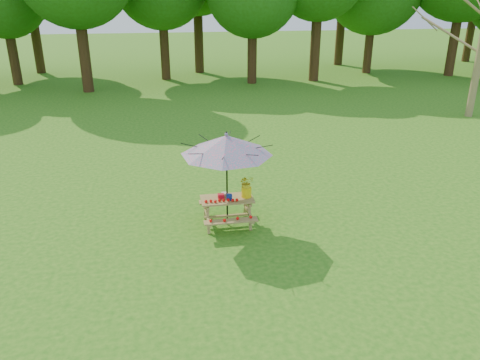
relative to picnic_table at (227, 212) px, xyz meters
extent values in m
plane|color=#236813|center=(1.51, -3.71, -0.33)|extent=(120.00, 120.00, 0.00)
cylinder|color=olive|center=(11.96, 8.32, 2.44)|extent=(0.46, 0.46, 5.53)
cube|color=#9D7F47|center=(0.00, 0.00, 0.32)|extent=(1.20, 0.62, 0.04)
cube|color=#9D7F47|center=(0.00, -0.55, 0.03)|extent=(1.20, 0.22, 0.04)
cube|color=#9D7F47|center=(0.00, 0.55, 0.03)|extent=(1.20, 0.22, 0.04)
cylinder|color=black|center=(0.00, 0.00, 0.80)|extent=(0.04, 0.04, 2.25)
cone|color=teal|center=(0.00, 0.00, 1.62)|extent=(2.47, 2.47, 0.44)
sphere|color=teal|center=(0.00, 0.00, 1.86)|extent=(0.08, 0.08, 0.08)
cube|color=red|center=(-0.14, 0.04, 0.39)|extent=(0.14, 0.12, 0.10)
cylinder|color=#122B97|center=(0.04, -0.09, 0.41)|extent=(0.13, 0.13, 0.13)
cube|color=beige|center=(-0.04, 0.17, 0.38)|extent=(0.13, 0.13, 0.07)
cylinder|color=yellow|center=(0.45, 0.01, 0.46)|extent=(0.24, 0.24, 0.24)
imported|color=yellow|center=(0.45, 0.01, 0.69)|extent=(0.35, 0.31, 0.35)
camera|label=1|loc=(-1.42, -9.67, 4.74)|focal=35.00mm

